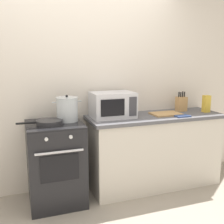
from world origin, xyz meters
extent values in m
plane|color=#9E9384|center=(0.00, 0.00, 0.00)|extent=(10.00, 10.00, 0.00)
cube|color=silver|center=(0.30, 0.97, 1.25)|extent=(4.40, 0.10, 2.50)
cube|color=beige|center=(0.90, 0.62, 0.44)|extent=(1.64, 0.56, 0.88)
cube|color=#59595E|center=(0.90, 0.62, 0.90)|extent=(1.70, 0.60, 0.04)
cube|color=black|center=(-0.35, 0.60, 0.45)|extent=(0.60, 0.60, 0.90)
cube|color=black|center=(-0.35, 0.60, 0.91)|extent=(0.60, 0.60, 0.02)
cube|color=black|center=(-0.35, 0.30, 0.52)|extent=(0.39, 0.01, 0.28)
cylinder|color=silver|center=(-0.35, 0.27, 0.70)|extent=(0.48, 0.02, 0.02)
cylinder|color=silver|center=(-0.47, 0.29, 0.84)|extent=(0.04, 0.02, 0.04)
cylinder|color=silver|center=(-0.23, 0.29, 0.84)|extent=(0.04, 0.02, 0.04)
cylinder|color=silver|center=(-0.19, 0.65, 1.05)|extent=(0.24, 0.24, 0.26)
cylinder|color=silver|center=(-0.19, 0.65, 1.18)|extent=(0.24, 0.24, 0.01)
sphere|color=black|center=(-0.19, 0.65, 1.20)|extent=(0.03, 0.03, 0.03)
cylinder|color=silver|center=(-0.33, 0.65, 1.14)|extent=(0.05, 0.01, 0.01)
cylinder|color=silver|center=(-0.06, 0.65, 1.14)|extent=(0.05, 0.01, 0.01)
cylinder|color=#28282B|center=(-0.40, 0.55, 0.95)|extent=(0.28, 0.28, 0.05)
cylinder|color=black|center=(-0.64, 0.55, 0.96)|extent=(0.20, 0.02, 0.02)
cube|color=silver|center=(0.35, 0.68, 1.07)|extent=(0.50, 0.36, 0.30)
cube|color=black|center=(0.29, 0.50, 1.07)|extent=(0.28, 0.01, 0.19)
cube|color=#38383D|center=(0.54, 0.50, 1.07)|extent=(0.09, 0.01, 0.22)
cube|color=tan|center=(1.03, 0.60, 0.93)|extent=(0.36, 0.26, 0.02)
cube|color=tan|center=(1.34, 0.74, 1.02)|extent=(0.13, 0.10, 0.19)
cylinder|color=black|center=(1.30, 0.74, 1.14)|extent=(0.02, 0.02, 0.07)
cylinder|color=black|center=(1.33, 0.74, 1.14)|extent=(0.02, 0.02, 0.06)
cylinder|color=black|center=(1.36, 0.74, 1.15)|extent=(0.02, 0.02, 0.07)
cylinder|color=black|center=(1.38, 0.74, 1.14)|extent=(0.02, 0.02, 0.07)
cube|color=gold|center=(1.61, 0.57, 1.03)|extent=(0.08, 0.08, 0.22)
cube|color=#33477A|center=(1.16, 0.44, 0.93)|extent=(0.18, 0.14, 0.02)
camera|label=1|loc=(-0.72, -2.34, 1.62)|focal=43.95mm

